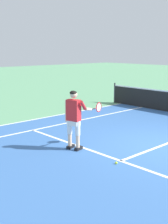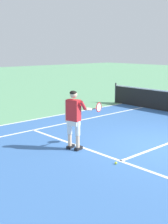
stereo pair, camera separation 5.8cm
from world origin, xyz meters
The scene contains 7 objects.
ground_plane centered at (0.00, 0.00, 0.00)m, with size 80.00×80.00×0.00m, color #609E70.
court_inner_surface centered at (0.00, -0.74, 0.00)m, with size 10.98×10.80×0.00m, color #3866A8.
line_service centered at (0.00, -1.94, 0.00)m, with size 8.23×0.10×0.01m, color white.
line_singles_left centered at (-4.12, -0.74, 0.00)m, with size 0.10×10.40×0.01m, color white.
line_doubles_left centered at (-5.49, -0.74, 0.00)m, with size 0.10×10.40×0.01m, color white.
tennis_player centered at (-1.53, -2.21, 0.99)m, with size 0.59×1.21×1.71m.
tennis_ball_near_feet centered at (0.06, -2.19, 0.03)m, with size 0.07×0.07×0.07m, color #CCE02D.
Camera 1 is at (4.79, -7.64, 2.85)m, focal length 48.37 mm.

